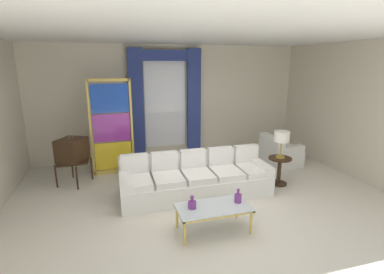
{
  "coord_description": "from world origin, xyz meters",
  "views": [
    {
      "loc": [
        -1.63,
        -4.63,
        2.53
      ],
      "look_at": [
        -0.03,
        0.9,
        1.05
      ],
      "focal_mm": 27.04,
      "sensor_mm": 36.0,
      "label": 1
    }
  ],
  "objects_px": {
    "armchair_white": "(279,154)",
    "round_side_table": "(279,168)",
    "bottle_crystal_tall": "(192,204)",
    "stained_glass_divider": "(112,130)",
    "peacock_figurine": "(131,169)",
    "table_lamp_brass": "(282,138)",
    "couch_white_long": "(195,179)",
    "coffee_table": "(213,209)",
    "bottle_blue_decanter": "(238,197)",
    "vintage_tv": "(72,151)"
  },
  "relations": [
    {
      "from": "coffee_table",
      "to": "round_side_table",
      "type": "distance_m",
      "value": 2.35
    },
    {
      "from": "vintage_tv",
      "to": "peacock_figurine",
      "type": "relative_size",
      "value": 2.24
    },
    {
      "from": "bottle_crystal_tall",
      "to": "armchair_white",
      "type": "distance_m",
      "value": 3.73
    },
    {
      "from": "couch_white_long",
      "to": "coffee_table",
      "type": "relative_size",
      "value": 2.63
    },
    {
      "from": "couch_white_long",
      "to": "peacock_figurine",
      "type": "height_order",
      "value": "couch_white_long"
    },
    {
      "from": "coffee_table",
      "to": "round_side_table",
      "type": "bearing_deg",
      "value": 33.14
    },
    {
      "from": "couch_white_long",
      "to": "coffee_table",
      "type": "bearing_deg",
      "value": -95.06
    },
    {
      "from": "peacock_figurine",
      "to": "round_side_table",
      "type": "xyz_separation_m",
      "value": [
        3.02,
        -1.23,
        0.14
      ]
    },
    {
      "from": "peacock_figurine",
      "to": "table_lamp_brass",
      "type": "height_order",
      "value": "table_lamp_brass"
    },
    {
      "from": "stained_glass_divider",
      "to": "couch_white_long",
      "type": "bearing_deg",
      "value": -45.86
    },
    {
      "from": "bottle_blue_decanter",
      "to": "stained_glass_divider",
      "type": "relative_size",
      "value": 0.1
    },
    {
      "from": "armchair_white",
      "to": "table_lamp_brass",
      "type": "relative_size",
      "value": 1.55
    },
    {
      "from": "vintage_tv",
      "to": "round_side_table",
      "type": "distance_m",
      "value": 4.4
    },
    {
      "from": "couch_white_long",
      "to": "armchair_white",
      "type": "distance_m",
      "value": 2.69
    },
    {
      "from": "armchair_white",
      "to": "round_side_table",
      "type": "distance_m",
      "value": 1.23
    },
    {
      "from": "coffee_table",
      "to": "armchair_white",
      "type": "distance_m",
      "value": 3.51
    },
    {
      "from": "vintage_tv",
      "to": "peacock_figurine",
      "type": "xyz_separation_m",
      "value": [
        1.18,
        -0.02,
        -0.51
      ]
    },
    {
      "from": "couch_white_long",
      "to": "round_side_table",
      "type": "bearing_deg",
      "value": -2.09
    },
    {
      "from": "coffee_table",
      "to": "round_side_table",
      "type": "relative_size",
      "value": 1.87
    },
    {
      "from": "bottle_blue_decanter",
      "to": "peacock_figurine",
      "type": "xyz_separation_m",
      "value": [
        -1.47,
        2.49,
        -0.27
      ]
    },
    {
      "from": "coffee_table",
      "to": "table_lamp_brass",
      "type": "distance_m",
      "value": 2.44
    },
    {
      "from": "bottle_crystal_tall",
      "to": "vintage_tv",
      "type": "distance_m",
      "value": 3.15
    },
    {
      "from": "bottle_crystal_tall",
      "to": "stained_glass_divider",
      "type": "xyz_separation_m",
      "value": [
        -1.07,
        2.87,
        0.58
      ]
    },
    {
      "from": "bottle_crystal_tall",
      "to": "stained_glass_divider",
      "type": "height_order",
      "value": "stained_glass_divider"
    },
    {
      "from": "coffee_table",
      "to": "bottle_crystal_tall",
      "type": "xyz_separation_m",
      "value": [
        -0.33,
        0.05,
        0.11
      ]
    },
    {
      "from": "bottle_crystal_tall",
      "to": "peacock_figurine",
      "type": "bearing_deg",
      "value": 106.34
    },
    {
      "from": "coffee_table",
      "to": "bottle_blue_decanter",
      "type": "relative_size",
      "value": 4.85
    },
    {
      "from": "bottle_crystal_tall",
      "to": "peacock_figurine",
      "type": "relative_size",
      "value": 0.35
    },
    {
      "from": "coffee_table",
      "to": "stained_glass_divider",
      "type": "height_order",
      "value": "stained_glass_divider"
    },
    {
      "from": "coffee_table",
      "to": "vintage_tv",
      "type": "height_order",
      "value": "vintage_tv"
    },
    {
      "from": "armchair_white",
      "to": "round_side_table",
      "type": "height_order",
      "value": "armchair_white"
    },
    {
      "from": "couch_white_long",
      "to": "coffee_table",
      "type": "height_order",
      "value": "couch_white_long"
    },
    {
      "from": "bottle_blue_decanter",
      "to": "round_side_table",
      "type": "xyz_separation_m",
      "value": [
        1.55,
        1.25,
        -0.13
      ]
    },
    {
      "from": "vintage_tv",
      "to": "bottle_blue_decanter",
      "type": "bearing_deg",
      "value": -43.48
    },
    {
      "from": "round_side_table",
      "to": "table_lamp_brass",
      "type": "height_order",
      "value": "table_lamp_brass"
    },
    {
      "from": "couch_white_long",
      "to": "armchair_white",
      "type": "bearing_deg",
      "value": 21.17
    },
    {
      "from": "armchair_white",
      "to": "peacock_figurine",
      "type": "relative_size",
      "value": 1.48
    },
    {
      "from": "coffee_table",
      "to": "bottle_blue_decanter",
      "type": "bearing_deg",
      "value": 4.04
    },
    {
      "from": "bottle_crystal_tall",
      "to": "round_side_table",
      "type": "bearing_deg",
      "value": 28.37
    },
    {
      "from": "round_side_table",
      "to": "couch_white_long",
      "type": "bearing_deg",
      "value": 177.91
    },
    {
      "from": "armchair_white",
      "to": "stained_glass_divider",
      "type": "distance_m",
      "value": 4.14
    },
    {
      "from": "couch_white_long",
      "to": "coffee_table",
      "type": "distance_m",
      "value": 1.36
    },
    {
      "from": "stained_glass_divider",
      "to": "round_side_table",
      "type": "bearing_deg",
      "value": -25.85
    },
    {
      "from": "vintage_tv",
      "to": "peacock_figurine",
      "type": "distance_m",
      "value": 1.29
    },
    {
      "from": "bottle_blue_decanter",
      "to": "vintage_tv",
      "type": "xyz_separation_m",
      "value": [
        -2.65,
        2.51,
        0.24
      ]
    },
    {
      "from": "bottle_blue_decanter",
      "to": "table_lamp_brass",
      "type": "xyz_separation_m",
      "value": [
        1.55,
        1.25,
        0.54
      ]
    },
    {
      "from": "bottle_blue_decanter",
      "to": "bottle_crystal_tall",
      "type": "distance_m",
      "value": 0.74
    },
    {
      "from": "peacock_figurine",
      "to": "table_lamp_brass",
      "type": "relative_size",
      "value": 1.05
    },
    {
      "from": "stained_glass_divider",
      "to": "round_side_table",
      "type": "relative_size",
      "value": 3.7
    },
    {
      "from": "coffee_table",
      "to": "couch_white_long",
      "type": "bearing_deg",
      "value": 84.94
    }
  ]
}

